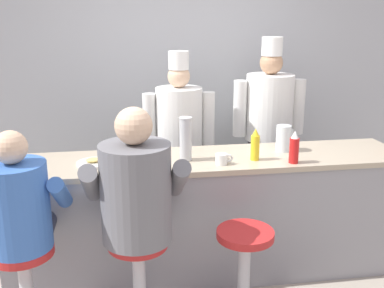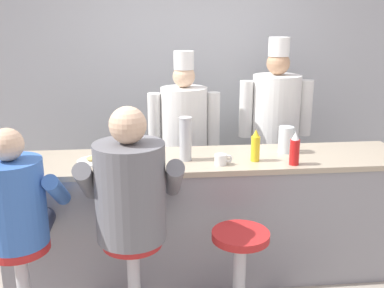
# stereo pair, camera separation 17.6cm
# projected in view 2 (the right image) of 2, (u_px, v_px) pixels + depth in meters

# --- Properties ---
(wall_back) EXTENTS (10.00, 0.06, 2.70)m
(wall_back) POSITION_uv_depth(u_px,v_px,m) (189.00, 80.00, 4.71)
(wall_back) COLOR #B2B7BC
(wall_back) RESTS_ON ground_plane
(diner_counter) EXTENTS (3.07, 0.64, 0.96)m
(diner_counter) POSITION_uv_depth(u_px,v_px,m) (208.00, 216.00, 3.53)
(diner_counter) COLOR gray
(diner_counter) RESTS_ON ground_plane
(ketchup_bottle_red) EXTENTS (0.07, 0.07, 0.24)m
(ketchup_bottle_red) POSITION_uv_depth(u_px,v_px,m) (295.00, 150.00, 3.21)
(ketchup_bottle_red) COLOR red
(ketchup_bottle_red) RESTS_ON diner_counter
(mustard_bottle_yellow) EXTENTS (0.07, 0.07, 0.24)m
(mustard_bottle_yellow) POSITION_uv_depth(u_px,v_px,m) (255.00, 146.00, 3.29)
(mustard_bottle_yellow) COLOR yellow
(mustard_bottle_yellow) RESTS_ON diner_counter
(water_pitcher_clear) EXTENTS (0.13, 0.12, 0.21)m
(water_pitcher_clear) POSITION_uv_depth(u_px,v_px,m) (286.00, 140.00, 3.50)
(water_pitcher_clear) COLOR silver
(water_pitcher_clear) RESTS_ON diner_counter
(breakfast_plate) EXTENTS (0.25, 0.25, 0.05)m
(breakfast_plate) POSITION_uv_depth(u_px,v_px,m) (94.00, 161.00, 3.28)
(breakfast_plate) COLOR white
(breakfast_plate) RESTS_ON diner_counter
(cereal_bowl) EXTENTS (0.16, 0.16, 0.06)m
(cereal_bowl) POSITION_uv_depth(u_px,v_px,m) (142.00, 159.00, 3.28)
(cereal_bowl) COLOR white
(cereal_bowl) RESTS_ON diner_counter
(coffee_mug_white) EXTENTS (0.13, 0.09, 0.08)m
(coffee_mug_white) POSITION_uv_depth(u_px,v_px,m) (221.00, 159.00, 3.22)
(coffee_mug_white) COLOR white
(coffee_mug_white) RESTS_ON diner_counter
(cup_stack_steel) EXTENTS (0.10, 0.10, 0.33)m
(cup_stack_steel) POSITION_uv_depth(u_px,v_px,m) (185.00, 139.00, 3.29)
(cup_stack_steel) COLOR #B7BABF
(cup_stack_steel) RESTS_ON diner_counter
(diner_seated_blue) EXTENTS (0.57, 0.56, 1.38)m
(diner_seated_blue) POSITION_uv_depth(u_px,v_px,m) (16.00, 210.00, 2.71)
(diner_seated_blue) COLOR #B2B5BA
(diner_seated_blue) RESTS_ON ground_plane
(diner_seated_grey) EXTENTS (0.65, 0.65, 1.49)m
(diner_seated_grey) POSITION_uv_depth(u_px,v_px,m) (131.00, 197.00, 2.77)
(diner_seated_grey) COLOR #B2B5BA
(diner_seated_grey) RESTS_ON ground_plane
(empty_stool_round) EXTENTS (0.37, 0.37, 0.66)m
(empty_stool_round) POSITION_uv_depth(u_px,v_px,m) (240.00, 262.00, 2.93)
(empty_stool_round) COLOR #B2B5BA
(empty_stool_round) RESTS_ON ground_plane
(cook_in_whites_near) EXTENTS (0.66, 0.42, 1.70)m
(cook_in_whites_near) POSITION_uv_depth(u_px,v_px,m) (184.00, 135.00, 4.16)
(cook_in_whites_near) COLOR #232328
(cook_in_whites_near) RESTS_ON ground_plane
(cook_in_whites_far) EXTENTS (0.71, 0.45, 1.81)m
(cook_in_whites_far) POSITION_uv_depth(u_px,v_px,m) (275.00, 124.00, 4.31)
(cook_in_whites_far) COLOR #232328
(cook_in_whites_far) RESTS_ON ground_plane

